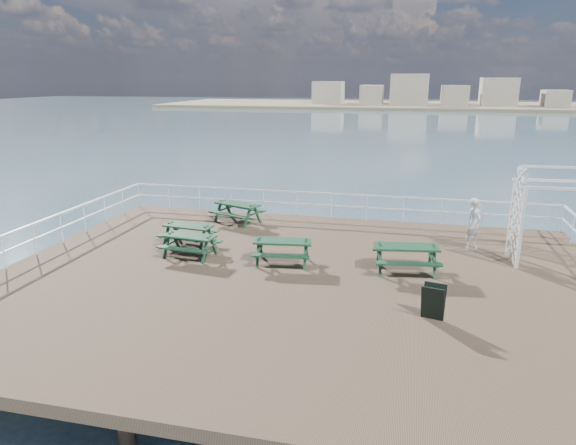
% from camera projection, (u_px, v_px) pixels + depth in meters
% --- Properties ---
extents(ground, '(18.00, 14.00, 0.30)m').
position_uv_depth(ground, '(296.00, 282.00, 15.18)').
color(ground, brown).
rests_on(ground, ground).
extents(sea_backdrop, '(300.00, 300.00, 9.20)m').
position_uv_depth(sea_backdrop, '(449.00, 102.00, 138.06)').
color(sea_backdrop, '#436372').
rests_on(sea_backdrop, ground).
extents(railing, '(17.77, 13.76, 1.10)m').
position_uv_depth(railing, '(310.00, 226.00, 17.32)').
color(railing, white).
rests_on(railing, ground).
extents(picnic_table_a, '(1.89, 1.60, 0.84)m').
position_uv_depth(picnic_table_a, '(188.00, 231.00, 17.94)').
color(picnic_table_a, '#163E26').
rests_on(picnic_table_a, ground).
extents(picnic_table_b, '(2.27, 2.06, 0.90)m').
position_uv_depth(picnic_table_b, '(237.00, 209.00, 20.80)').
color(picnic_table_b, '#163E26').
rests_on(picnic_table_b, ground).
extents(picnic_table_c, '(2.11, 1.80, 0.93)m').
position_uv_depth(picnic_table_c, '(406.00, 253.00, 15.48)').
color(picnic_table_c, '#163E26').
rests_on(picnic_table_c, ground).
extents(picnic_table_d, '(1.85, 1.57, 0.83)m').
position_uv_depth(picnic_table_d, '(190.00, 241.00, 16.80)').
color(picnic_table_d, '#163E26').
rests_on(picnic_table_d, ground).
extents(picnic_table_e, '(1.95, 1.65, 0.87)m').
position_uv_depth(picnic_table_e, '(282.00, 246.00, 16.18)').
color(picnic_table_e, '#163E26').
rests_on(picnic_table_e, ground).
extents(trellis_arbor, '(2.59, 1.50, 3.12)m').
position_uv_depth(trellis_arbor, '(555.00, 221.00, 15.93)').
color(trellis_arbor, white).
rests_on(trellis_arbor, ground).
extents(sandwich_board, '(0.62, 0.52, 0.90)m').
position_uv_depth(sandwich_board, '(433.00, 302.00, 12.43)').
color(sandwich_board, black).
rests_on(sandwich_board, ground).
extents(person, '(0.76, 0.74, 1.77)m').
position_uv_depth(person, '(474.00, 224.00, 17.51)').
color(person, white).
rests_on(person, ground).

